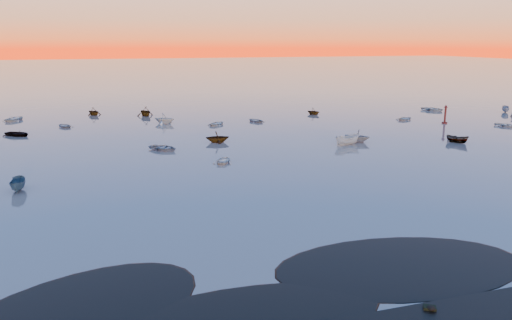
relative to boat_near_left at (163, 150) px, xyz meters
name	(u,v)px	position (x,y,z in m)	size (l,w,h in m)	color
ground	(183,100)	(12.13, 57.72, 0.00)	(600.00, 600.00, 0.00)	#6B6059
mud_lobes	(449,280)	(12.13, -43.28, 0.01)	(140.00, 6.00, 0.07)	black
moored_fleet	(230,132)	(12.13, 10.72, 0.00)	(124.00, 58.00, 1.20)	silver
boat_near_left	(163,150)	(0.00, 0.00, 0.00)	(4.21, 1.75, 1.05)	slate
boat_near_center	(347,145)	(25.49, -4.26, 0.00)	(4.21, 1.78, 1.46)	silver
boat_near_right	(357,142)	(27.82, -2.81, 0.00)	(3.90, 1.76, 1.37)	slate
channel_marker	(445,116)	(50.92, 7.41, 1.37)	(0.98, 0.98, 3.48)	#48120F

